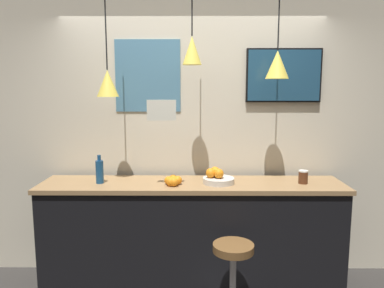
{
  "coord_description": "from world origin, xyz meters",
  "views": [
    {
      "loc": [
        0.02,
        -2.66,
        1.84
      ],
      "look_at": [
        0.0,
        0.6,
        1.35
      ],
      "focal_mm": 35.0,
      "sensor_mm": 36.0,
      "label": 1
    }
  ],
  "objects_px": {
    "fruit_bowl": "(217,177)",
    "mounted_tv": "(284,75)",
    "bar_stool": "(233,273)",
    "spread_jar": "(303,177)",
    "juice_bottle": "(100,171)"
  },
  "relations": [
    {
      "from": "bar_stool",
      "to": "spread_jar",
      "type": "xyz_separation_m",
      "value": [
        0.66,
        0.52,
        0.64
      ]
    },
    {
      "from": "fruit_bowl",
      "to": "juice_bottle",
      "type": "distance_m",
      "value": 1.05
    },
    {
      "from": "juice_bottle",
      "to": "spread_jar",
      "type": "distance_m",
      "value": 1.81
    },
    {
      "from": "bar_stool",
      "to": "mounted_tv",
      "type": "distance_m",
      "value": 1.85
    },
    {
      "from": "spread_jar",
      "to": "mounted_tv",
      "type": "height_order",
      "value": "mounted_tv"
    },
    {
      "from": "bar_stool",
      "to": "juice_bottle",
      "type": "height_order",
      "value": "juice_bottle"
    },
    {
      "from": "bar_stool",
      "to": "fruit_bowl",
      "type": "relative_size",
      "value": 2.32
    },
    {
      "from": "fruit_bowl",
      "to": "spread_jar",
      "type": "relative_size",
      "value": 2.37
    },
    {
      "from": "bar_stool",
      "to": "spread_jar",
      "type": "distance_m",
      "value": 1.06
    },
    {
      "from": "spread_jar",
      "to": "bar_stool",
      "type": "bearing_deg",
      "value": -142.04
    },
    {
      "from": "fruit_bowl",
      "to": "juice_bottle",
      "type": "xyz_separation_m",
      "value": [
        -1.05,
        -0.01,
        0.06
      ]
    },
    {
      "from": "fruit_bowl",
      "to": "mounted_tv",
      "type": "relative_size",
      "value": 0.4
    },
    {
      "from": "bar_stool",
      "to": "juice_bottle",
      "type": "relative_size",
      "value": 2.55
    },
    {
      "from": "fruit_bowl",
      "to": "juice_bottle",
      "type": "height_order",
      "value": "juice_bottle"
    },
    {
      "from": "bar_stool",
      "to": "spread_jar",
      "type": "height_order",
      "value": "spread_jar"
    }
  ]
}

